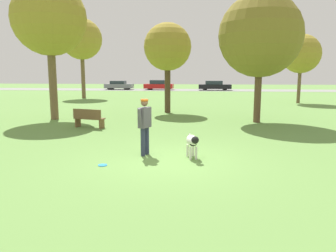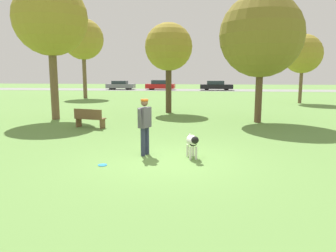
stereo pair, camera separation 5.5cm
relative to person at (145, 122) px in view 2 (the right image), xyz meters
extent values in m
plane|color=#608C42|center=(0.70, -0.53, -0.98)|extent=(120.00, 120.00, 0.00)
cube|color=gray|center=(0.70, 36.74, -0.98)|extent=(120.00, 6.00, 0.01)
cylinder|color=#2D334C|center=(0.04, 0.11, -0.57)|extent=(0.17, 0.17, 0.83)
cylinder|color=#2D334C|center=(-0.04, -0.11, -0.57)|extent=(0.17, 0.17, 0.83)
cube|color=#514C56|center=(0.00, 0.00, 0.14)|extent=(0.36, 0.47, 0.59)
cylinder|color=#514C56|center=(0.09, 0.22, 0.14)|extent=(0.16, 0.23, 0.59)
cylinder|color=#514C56|center=(-0.09, -0.22, 0.14)|extent=(0.16, 0.23, 0.59)
sphere|color=brown|center=(0.00, 0.00, 0.58)|extent=(0.27, 0.27, 0.21)
cylinder|color=#D15B19|center=(0.00, 0.00, 0.65)|extent=(0.28, 0.28, 0.06)
ellipsoid|color=silver|center=(1.39, -0.18, -0.47)|extent=(0.45, 0.64, 0.30)
ellipsoid|color=black|center=(1.43, -0.33, -0.52)|extent=(0.25, 0.22, 0.17)
sphere|color=black|center=(1.49, -0.53, -0.39)|extent=(0.26, 0.26, 0.21)
cylinder|color=silver|center=(1.52, -0.33, -0.80)|extent=(0.09, 0.09, 0.36)
cylinder|color=silver|center=(1.36, -0.37, -0.80)|extent=(0.09, 0.09, 0.36)
cylinder|color=silver|center=(1.42, 0.02, -0.80)|extent=(0.09, 0.09, 0.36)
cylinder|color=silver|center=(1.26, -0.02, -0.80)|extent=(0.09, 0.09, 0.36)
cylinder|color=silver|center=(1.29, 0.20, -0.42)|extent=(0.11, 0.24, 0.21)
cylinder|color=#268CE5|center=(-0.92, -1.21, -0.97)|extent=(0.24, 0.24, 0.02)
torus|color=#268CE5|center=(-0.92, -1.21, -0.97)|extent=(0.24, 0.24, 0.02)
cylinder|color=brown|center=(-6.02, 6.94, 0.87)|extent=(0.40, 0.40, 3.71)
sphere|color=olive|center=(-6.02, 6.94, 4.11)|extent=(3.69, 3.69, 3.69)
cylinder|color=#4C3826|center=(-0.46, 10.45, 0.45)|extent=(0.35, 0.35, 2.87)
sphere|color=olive|center=(-0.46, 10.45, 2.94)|extent=(2.82, 2.82, 2.82)
cylinder|color=brown|center=(-9.69, 21.08, 1.06)|extent=(0.36, 0.36, 4.08)
sphere|color=olive|center=(-9.69, 21.08, 4.53)|extent=(3.80, 3.80, 3.80)
cylinder|color=brown|center=(9.25, 17.76, 0.38)|extent=(0.26, 0.26, 2.73)
sphere|color=olive|center=(9.25, 17.76, 2.88)|extent=(3.02, 3.02, 3.02)
cylinder|color=brown|center=(4.33, 7.00, 0.35)|extent=(0.33, 0.33, 2.67)
sphere|color=olive|center=(4.33, 7.00, 3.17)|extent=(3.94, 3.94, 3.94)
cube|color=slate|center=(-10.29, 36.79, -0.46)|extent=(3.98, 1.82, 0.58)
cube|color=#232D38|center=(-10.41, 36.79, 0.05)|extent=(2.08, 1.55, 0.44)
cylinder|color=black|center=(-9.09, 37.54, -0.65)|extent=(0.67, 0.21, 0.67)
cylinder|color=black|center=(-9.11, 36.01, -0.65)|extent=(0.67, 0.21, 0.67)
cylinder|color=black|center=(-11.47, 37.57, -0.65)|extent=(0.67, 0.21, 0.67)
cylinder|color=black|center=(-11.49, 36.03, -0.65)|extent=(0.67, 0.21, 0.67)
cube|color=red|center=(-4.57, 36.90, -0.47)|extent=(4.12, 1.92, 0.62)
cube|color=#232D38|center=(-4.69, 36.90, 0.11)|extent=(2.16, 1.60, 0.54)
cylinder|color=black|center=(-3.33, 37.62, -0.70)|extent=(0.57, 0.22, 0.57)
cylinder|color=black|center=(-3.39, 36.09, -0.70)|extent=(0.57, 0.22, 0.57)
cylinder|color=black|center=(-5.76, 37.71, -0.70)|extent=(0.57, 0.22, 0.57)
cylinder|color=black|center=(-5.82, 36.18, -0.70)|extent=(0.57, 0.22, 0.57)
cube|color=black|center=(3.27, 36.59, -0.48)|extent=(4.48, 1.92, 0.58)
cube|color=#232D38|center=(3.14, 36.58, 0.06)|extent=(2.34, 1.63, 0.50)
cylinder|color=black|center=(4.59, 37.41, -0.68)|extent=(0.61, 0.21, 0.61)
cylinder|color=black|center=(4.62, 35.80, -0.68)|extent=(0.61, 0.21, 0.61)
cylinder|color=black|center=(1.92, 37.37, -0.68)|extent=(0.61, 0.21, 0.61)
cylinder|color=black|center=(1.95, 35.76, -0.68)|extent=(0.61, 0.21, 0.61)
cube|color=brown|center=(-3.30, 4.57, -0.57)|extent=(1.46, 0.74, 0.05)
cube|color=brown|center=(-3.34, 4.39, -0.34)|extent=(1.37, 0.40, 0.40)
cube|color=brown|center=(-3.90, 4.72, -0.79)|extent=(0.15, 0.36, 0.39)
cube|color=brown|center=(-2.70, 4.41, -0.79)|extent=(0.15, 0.36, 0.39)
camera|label=1|loc=(1.68, -9.31, 1.44)|focal=35.00mm
camera|label=2|loc=(1.73, -9.30, 1.44)|focal=35.00mm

